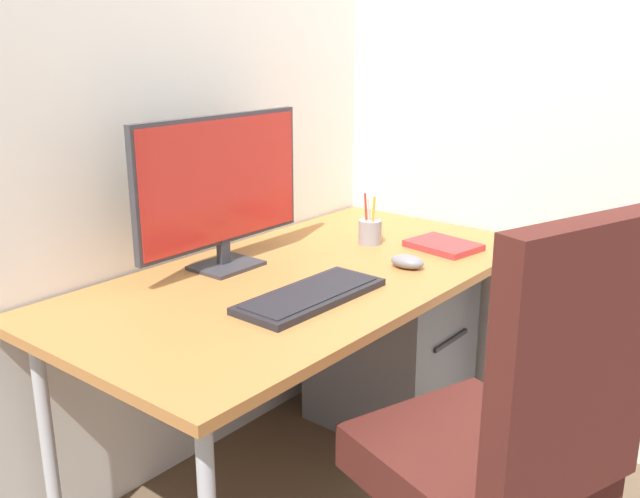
% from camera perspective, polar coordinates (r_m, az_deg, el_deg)
% --- Properties ---
extents(ground_plane, '(8.00, 8.00, 0.00)m').
position_cam_1_polar(ground_plane, '(2.46, -1.04, -18.27)').
color(ground_plane, brown).
extents(wall_back, '(3.09, 0.04, 2.80)m').
position_cam_1_polar(wall_back, '(2.32, -9.85, 16.21)').
color(wall_back, silver).
rests_on(wall_back, ground_plane).
extents(wall_side_right, '(0.04, 2.32, 2.80)m').
position_cam_1_polar(wall_side_right, '(2.60, 14.88, 15.95)').
color(wall_side_right, silver).
rests_on(wall_side_right, ground_plane).
extents(desk, '(1.58, 0.81, 0.73)m').
position_cam_1_polar(desk, '(2.15, -1.14, -3.28)').
color(desk, '#B27038').
rests_on(desk, ground_plane).
extents(office_chair, '(0.60, 0.63, 1.09)m').
position_cam_1_polar(office_chair, '(1.69, 14.74, -14.56)').
color(office_chair, black).
rests_on(office_chair, ground_plane).
extents(filing_cabinet, '(0.45, 0.51, 0.55)m').
position_cam_1_polar(filing_cabinet, '(2.71, 5.64, -8.09)').
color(filing_cabinet, slate).
rests_on(filing_cabinet, ground_plane).
extents(monitor, '(0.64, 0.16, 0.46)m').
position_cam_1_polar(monitor, '(2.14, -7.96, 5.10)').
color(monitor, '#333338').
rests_on(monitor, desk).
extents(keyboard, '(0.45, 0.19, 0.02)m').
position_cam_1_polar(keyboard, '(1.92, -0.76, -3.76)').
color(keyboard, black).
rests_on(keyboard, desk).
extents(mouse, '(0.08, 0.11, 0.04)m').
position_cam_1_polar(mouse, '(2.19, 7.04, -1.02)').
color(mouse, slate).
rests_on(mouse, desk).
extents(pen_holder, '(0.08, 0.08, 0.17)m').
position_cam_1_polar(pen_holder, '(2.43, 4.04, 1.44)').
color(pen_holder, gray).
rests_on(pen_holder, desk).
extents(notebook, '(0.20, 0.25, 0.02)m').
position_cam_1_polar(notebook, '(2.41, 9.89, 0.29)').
color(notebook, '#B23333').
rests_on(notebook, desk).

